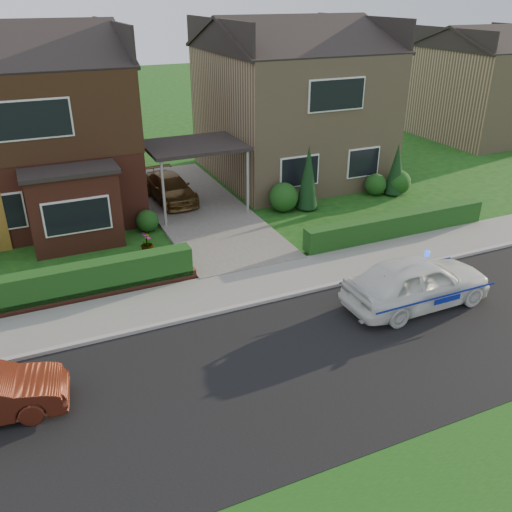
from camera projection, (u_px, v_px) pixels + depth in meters
ground at (337, 356)px, 13.46m from camera, size 120.00×120.00×0.00m
road at (337, 356)px, 13.46m from camera, size 60.00×6.00×0.02m
kerb at (283, 297)px, 15.94m from camera, size 60.00×0.16×0.12m
sidewalk at (267, 282)px, 16.80m from camera, size 60.00×2.00×0.10m
driveway at (197, 208)px, 22.46m from camera, size 3.80×12.00×0.12m
house_left at (27, 115)px, 21.07m from camera, size 7.50×9.53×7.25m
house_right at (291, 97)px, 25.45m from camera, size 7.50×8.06×7.25m
carport_link at (194, 147)px, 21.28m from camera, size 3.80×3.00×2.77m
dwarf_wall at (68, 299)px, 15.61m from camera, size 7.70×0.25×0.36m
hedge_left at (68, 302)px, 15.81m from camera, size 7.50×0.55×0.90m
hedge_right at (395, 237)px, 19.97m from camera, size 7.50×0.55×0.80m
shrub_left_mid at (105, 224)px, 19.34m from camera, size 1.32×1.32×1.32m
shrub_left_near at (147, 221)px, 20.27m from camera, size 0.84×0.84×0.84m
shrub_right_near at (283, 197)px, 22.08m from camera, size 1.20×1.20×1.20m
shrub_right_mid at (375, 184)px, 23.89m from camera, size 0.96×0.96×0.96m
shrub_right_far at (398, 182)px, 23.99m from camera, size 1.08×1.08×1.08m
conifer_a at (308, 179)px, 21.97m from camera, size 0.90×0.90×2.60m
conifer_b at (396, 171)px, 23.67m from camera, size 0.90×0.90×2.20m
neighbour_right at (483, 93)px, 32.75m from camera, size 6.50×7.00×5.20m
police_car at (417, 282)px, 15.33m from camera, size 4.03×4.40×1.66m
driveway_car at (170, 188)px, 22.95m from camera, size 1.71×3.76×1.07m
potted_plant_b at (170, 260)px, 17.42m from camera, size 0.53×0.52×0.75m
potted_plant_c at (147, 244)px, 18.54m from camera, size 0.48×0.48×0.76m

